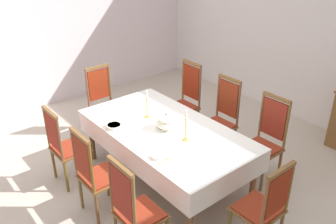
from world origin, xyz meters
TOP-DOWN VIEW (x-y plane):
  - ground at (0.00, 0.00)m, footprint 6.42×6.09m
  - back_wall at (0.00, 3.09)m, footprint 6.42×0.08m
  - left_wall at (-3.25, 0.00)m, footprint 0.08×6.09m
  - dining_table at (0.00, 0.12)m, footprint 2.26×1.22m
  - tablecloth at (0.00, 0.12)m, footprint 2.28×1.24m
  - chair_south_a at (-0.76, -0.90)m, footprint 0.44×0.42m
  - chair_north_a at (-0.76, 1.14)m, footprint 0.44×0.42m
  - chair_south_b at (0.01, -0.90)m, footprint 0.44×0.42m
  - chair_north_b at (0.01, 1.14)m, footprint 0.44×0.42m
  - chair_south_c at (0.78, -0.90)m, footprint 0.44×0.42m
  - chair_north_c at (0.78, 1.14)m, footprint 0.44×0.42m
  - chair_head_west at (-1.54, 0.12)m, footprint 0.42×0.44m
  - chair_head_east at (1.54, 0.12)m, footprint 0.42×0.44m
  - soup_tureen at (0.02, 0.12)m, footprint 0.26×0.26m
  - candlestick_west at (-0.38, 0.12)m, footprint 0.07×0.07m
  - candlestick_east at (0.38, 0.12)m, footprint 0.07×0.07m
  - bowl_near_left at (-0.40, -0.38)m, footprint 0.20×0.20m
  - bowl_near_right at (0.45, -0.36)m, footprint 0.15×0.15m
  - spoon_primary at (-0.54, -0.35)m, footprint 0.04×0.18m
  - spoon_secondary at (0.55, -0.33)m, footprint 0.05×0.18m

SIDE VIEW (x-z plane):
  - ground at x=0.00m, z-range -0.04..0.00m
  - chair_south_a at x=-0.76m, z-range 0.02..1.10m
  - chair_head_east at x=1.54m, z-range 0.02..1.10m
  - chair_south_b at x=0.01m, z-range 0.01..1.12m
  - chair_head_west at x=-1.54m, z-range 0.01..1.14m
  - chair_south_c at x=0.78m, z-range 0.01..1.15m
  - chair_north_c at x=0.78m, z-range 0.00..1.16m
  - chair_north_b at x=0.01m, z-range 0.00..1.17m
  - chair_north_a at x=-0.76m, z-range 0.00..1.19m
  - dining_table at x=0.00m, z-range 0.31..1.08m
  - tablecloth at x=0.00m, z-range 0.56..0.85m
  - spoon_primary at x=-0.54m, z-range 0.77..0.78m
  - spoon_secondary at x=0.55m, z-range 0.77..0.78m
  - bowl_near_right at x=0.45m, z-range 0.77..0.81m
  - bowl_near_left at x=-0.40m, z-range 0.77..0.82m
  - soup_tureen at x=0.02m, z-range 0.77..0.98m
  - candlestick_west at x=-0.38m, z-range 0.74..1.12m
  - candlestick_east at x=0.38m, z-range 0.74..1.13m
  - back_wall at x=0.00m, z-range 0.00..3.55m
  - left_wall at x=-3.25m, z-range 0.00..3.55m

